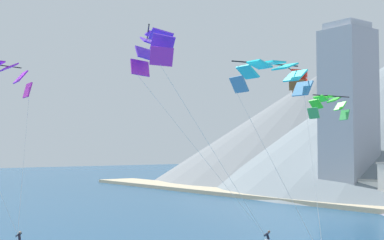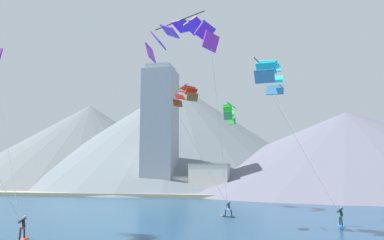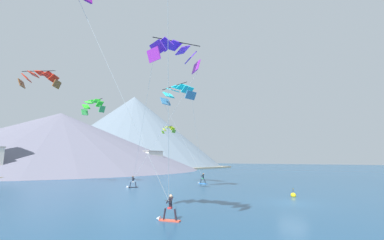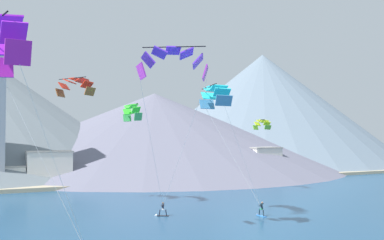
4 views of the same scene
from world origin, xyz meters
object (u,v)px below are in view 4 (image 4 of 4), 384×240
at_px(parafoil_kite_distant_high_outer, 262,123).
at_px(parafoil_kite_distant_mid_solo, 75,85).
at_px(parafoil_kite_near_lead, 7,41).
at_px(parafoil_kite_mid_center, 173,61).
at_px(parafoil_kite_distant_low_drift, 132,110).
at_px(parafoil_kite_near_trail, 215,94).
at_px(kitesurfer_mid_center, 161,212).
at_px(kitesurfer_near_trail, 260,211).

distance_m(parafoil_kite_distant_high_outer, parafoil_kite_distant_mid_solo, 32.93).
distance_m(parafoil_kite_near_lead, parafoil_kite_distant_mid_solo, 33.20).
xyz_separation_m(parafoil_kite_mid_center, parafoil_kite_distant_low_drift, (1.95, 19.68, -3.78)).
height_order(parafoil_kite_near_trail, parafoil_kite_mid_center, parafoil_kite_mid_center).
bearing_deg(kitesurfer_mid_center, parafoil_kite_distant_mid_solo, 120.82).
bearing_deg(parafoil_kite_distant_low_drift, parafoil_kite_mid_center, -95.65).
distance_m(kitesurfer_mid_center, parafoil_kite_mid_center, 19.56).
xyz_separation_m(parafoil_kite_mid_center, parafoil_kite_distant_mid_solo, (-5.25, 23.38, -0.15)).
bearing_deg(kitesurfer_near_trail, kitesurfer_mid_center, 155.15).
height_order(kitesurfer_mid_center, parafoil_kite_distant_mid_solo, parafoil_kite_distant_mid_solo).
bearing_deg(parafoil_kite_distant_mid_solo, parafoil_kite_mid_center, -77.34).
distance_m(parafoil_kite_near_trail, parafoil_kite_mid_center, 10.00).
relative_size(kitesurfer_near_trail, parafoil_kite_near_lead, 0.11).
distance_m(kitesurfer_near_trail, parafoil_kite_near_trail, 15.19).
bearing_deg(parafoil_kite_distant_mid_solo, kitesurfer_mid_center, -59.18).
relative_size(kitesurfer_near_trail, parafoil_kite_distant_low_drift, 0.33).
xyz_separation_m(kitesurfer_mid_center, parafoil_kite_near_trail, (5.11, -4.33, 14.08)).
height_order(parafoil_kite_near_lead, parafoil_kite_distant_low_drift, parafoil_kite_near_lead).
distance_m(parafoil_kite_near_lead, parafoil_kite_near_trail, 27.01).
bearing_deg(kitesurfer_near_trail, parafoil_kite_near_lead, -155.28).
xyz_separation_m(kitesurfer_near_trail, parafoil_kite_near_trail, (-5.80, 0.72, 14.02)).
relative_size(parafoil_kite_near_lead, parafoil_kite_mid_center, 0.93).
xyz_separation_m(parafoil_kite_near_lead, parafoil_kite_distant_mid_solo, (10.00, 31.65, 0.99)).
bearing_deg(parafoil_kite_distant_high_outer, parafoil_kite_mid_center, -138.28).
bearing_deg(parafoil_kite_distant_mid_solo, kitesurfer_near_trail, -44.25).
height_order(parafoil_kite_distant_high_outer, parafoil_kite_distant_low_drift, parafoil_kite_distant_low_drift).
xyz_separation_m(parafoil_kite_distant_high_outer, parafoil_kite_distant_low_drift, (-25.33, -4.64, 1.44)).
relative_size(parafoil_kite_distant_high_outer, parafoil_kite_distant_low_drift, 0.76).
relative_size(parafoil_kite_distant_high_outer, parafoil_kite_distant_mid_solo, 0.74).
relative_size(parafoil_kite_near_trail, parafoil_kite_distant_low_drift, 2.56).
bearing_deg(parafoil_kite_mid_center, kitesurfer_mid_center, 75.03).
relative_size(parafoil_kite_distant_low_drift, parafoil_kite_distant_mid_solo, 0.97).
relative_size(kitesurfer_mid_center, parafoil_kite_distant_high_outer, 0.41).
bearing_deg(parafoil_kite_distant_high_outer, kitesurfer_near_trail, -125.32).
bearing_deg(parafoil_kite_distant_mid_solo, parafoil_kite_distant_low_drift, -27.19).
height_order(parafoil_kite_near_trail, parafoil_kite_distant_high_outer, parafoil_kite_near_trail).
bearing_deg(parafoil_kite_distant_high_outer, parafoil_kite_near_trail, -136.35).
bearing_deg(kitesurfer_mid_center, parafoil_kite_near_lead, -134.38).
distance_m(parafoil_kite_near_lead, parafoil_kite_mid_center, 17.38).
relative_size(kitesurfer_near_trail, parafoil_kite_near_trail, 0.13).
bearing_deg(parafoil_kite_mid_center, parafoil_kite_near_lead, -151.54).
xyz_separation_m(kitesurfer_mid_center, parafoil_kite_distant_low_drift, (-0.74, 9.61, 12.77)).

